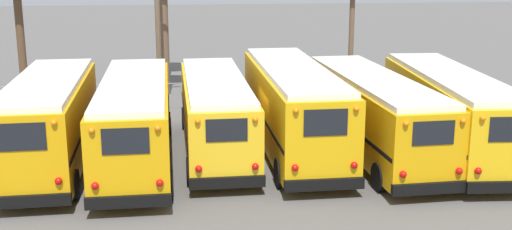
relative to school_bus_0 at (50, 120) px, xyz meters
name	(u,v)px	position (x,y,z in m)	size (l,w,h in m)	color
ground_plane	(256,157)	(7.42, 0.38, -1.75)	(160.00, 160.00, 0.00)	#5B5956
school_bus_0	(50,120)	(0.00, 0.00, 0.00)	(2.86, 9.49, 3.24)	#E5A00C
school_bus_1	(135,119)	(2.97, 0.10, -0.07)	(2.77, 10.41, 3.10)	#E5A00C
school_bus_2	(216,112)	(5.94, 1.25, -0.15)	(2.66, 10.06, 2.94)	yellow
school_bus_3	(293,106)	(8.91, 1.08, 0.05)	(2.79, 10.82, 3.33)	#EAAA0F
school_bus_4	(372,112)	(11.88, 0.44, -0.11)	(3.05, 10.92, 3.01)	#E5A00C
school_bus_5	(449,110)	(14.85, 0.23, -0.06)	(3.09, 10.78, 3.12)	yellow
utility_pole	(157,13)	(3.51, 9.69, 2.93)	(1.80, 0.24, 8.95)	brown
fence_line	(239,90)	(7.42, 8.14, -0.76)	(22.91, 0.06, 1.42)	#939399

